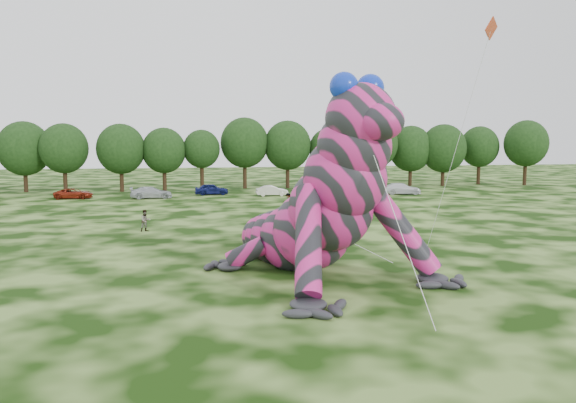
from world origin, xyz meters
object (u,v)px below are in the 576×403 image
(tree_16, at_px, (479,155))
(car_3, at_px, (151,193))
(tree_10, at_px, (245,153))
(tree_13, at_px, (375,154))
(car_5, at_px, (272,191))
(car_6, at_px, (347,189))
(spectator_2, at_px, (288,202))
(car_4, at_px, (212,189))
(car_7, at_px, (402,189))
(tree_15, at_px, (443,155))
(car_2, at_px, (74,194))
(spectator_3, at_px, (343,206))
(inflatable_gecko, at_px, (296,176))
(tree_17, at_px, (526,153))
(tree_8, at_px, (164,159))
(tree_14, at_px, (411,156))
(tree_12, at_px, (329,158))
(spectator_5, at_px, (305,226))
(tree_5, at_px, (24,157))
(spectator_1, at_px, (145,221))
(tree_6, at_px, (64,158))
(tree_9, at_px, (202,160))
(tree_7, at_px, (121,158))
(tree_11, at_px, (288,154))
(flying_kite, at_px, (486,45))

(tree_16, bearing_deg, car_3, -166.08)
(tree_10, distance_m, tree_13, 19.79)
(car_5, bearing_deg, tree_16, -70.69)
(car_6, height_order, spectator_2, spectator_2)
(car_4, bearing_deg, tree_10, -33.01)
(tree_13, height_order, car_7, tree_13)
(tree_15, relative_size, car_3, 1.89)
(tree_13, distance_m, car_5, 20.55)
(car_2, distance_m, spectator_3, 34.95)
(tree_16, bearing_deg, tree_15, -167.07)
(inflatable_gecko, bearing_deg, car_4, 69.39)
(tree_15, relative_size, tree_17, 0.94)
(car_2, relative_size, spectator_2, 2.54)
(tree_8, relative_size, tree_14, 0.95)
(tree_12, distance_m, spectator_5, 43.35)
(spectator_3, bearing_deg, tree_10, -120.01)
(tree_5, xyz_separation_m, car_2, (8.21, -10.24, -4.26))
(spectator_3, bearing_deg, spectator_5, 20.04)
(car_3, bearing_deg, car_2, 76.93)
(tree_17, relative_size, car_4, 2.34)
(tree_12, bearing_deg, car_4, -156.53)
(spectator_1, bearing_deg, tree_6, 81.82)
(tree_5, distance_m, spectator_1, 41.64)
(tree_6, distance_m, tree_9, 18.64)
(tree_7, xyz_separation_m, tree_8, (5.86, 0.18, -0.27))
(tree_11, xyz_separation_m, car_2, (-28.70, -10.00, -4.39))
(tree_7, distance_m, tree_10, 17.58)
(tree_10, bearing_deg, car_3, -137.46)
(tree_10, xyz_separation_m, tree_13, (19.73, -1.45, -0.19))
(inflatable_gecko, height_order, car_3, inflatable_gecko)
(tree_6, height_order, tree_16, tree_6)
(inflatable_gecko, distance_m, spectator_3, 23.91)
(tree_6, distance_m, tree_15, 56.04)
(tree_13, relative_size, car_5, 2.46)
(tree_12, relative_size, car_4, 2.03)
(tree_10, distance_m, car_6, 17.19)
(tree_16, bearing_deg, car_4, -167.75)
(inflatable_gecko, height_order, tree_16, inflatable_gecko)
(tree_13, height_order, car_6, tree_13)
(tree_10, bearing_deg, car_5, -78.52)
(tree_13, bearing_deg, tree_10, 175.79)
(tree_7, bearing_deg, tree_5, 172.87)
(tree_14, bearing_deg, car_2, -167.73)
(spectator_1, xyz_separation_m, spectator_5, (12.02, -5.06, 0.01))
(tree_13, bearing_deg, spectator_1, -131.50)
(tree_6, bearing_deg, flying_kite, -55.62)
(car_3, bearing_deg, flying_kite, -155.38)
(tree_10, bearing_deg, car_7, -32.39)
(spectator_3, bearing_deg, tree_11, -131.96)
(tree_11, distance_m, car_3, 22.84)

